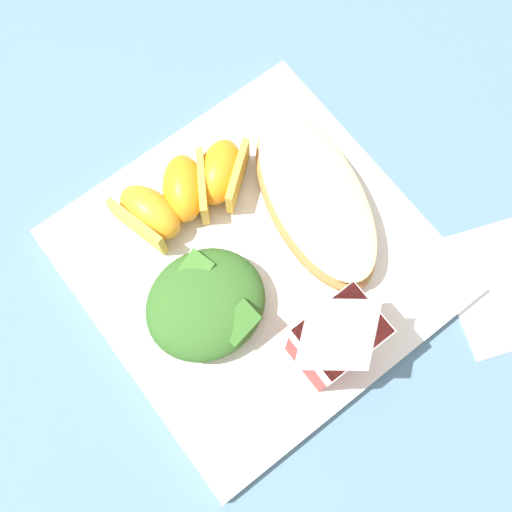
{
  "coord_description": "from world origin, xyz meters",
  "views": [
    {
      "loc": [
        0.09,
        0.12,
        0.52
      ],
      "look_at": [
        0.0,
        0.0,
        0.03
      ],
      "focal_mm": 43.15,
      "sensor_mm": 36.0,
      "label": 1
    }
  ],
  "objects_px": {
    "orange_wedge_rear": "(149,214)",
    "green_salad_pile": "(206,304)",
    "cheesy_pizza_bread": "(315,200)",
    "milk_carton": "(333,341)",
    "white_plate": "(256,262)",
    "paper_napkin": "(511,282)",
    "orange_wedge_front": "(222,172)",
    "orange_wedge_middle": "(186,188)"
  },
  "relations": [
    {
      "from": "orange_wedge_rear",
      "to": "green_salad_pile",
      "type": "bearing_deg",
      "value": 85.29
    },
    {
      "from": "cheesy_pizza_bread",
      "to": "milk_carton",
      "type": "xyz_separation_m",
      "value": [
        0.07,
        0.1,
        0.04
      ]
    },
    {
      "from": "white_plate",
      "to": "paper_napkin",
      "type": "relative_size",
      "value": 2.55
    },
    {
      "from": "white_plate",
      "to": "orange_wedge_front",
      "type": "bearing_deg",
      "value": -105.26
    },
    {
      "from": "orange_wedge_middle",
      "to": "orange_wedge_rear",
      "type": "xyz_separation_m",
      "value": [
        0.04,
        -0.0,
        0.0
      ]
    },
    {
      "from": "orange_wedge_front",
      "to": "orange_wedge_middle",
      "type": "relative_size",
      "value": 0.99
    },
    {
      "from": "white_plate",
      "to": "orange_wedge_front",
      "type": "xyz_separation_m",
      "value": [
        -0.02,
        -0.07,
        0.03
      ]
    },
    {
      "from": "cheesy_pizza_bread",
      "to": "orange_wedge_rear",
      "type": "distance_m",
      "value": 0.14
    },
    {
      "from": "cheesy_pizza_bread",
      "to": "paper_napkin",
      "type": "xyz_separation_m",
      "value": [
        -0.1,
        0.16,
        -0.03
      ]
    },
    {
      "from": "orange_wedge_front",
      "to": "orange_wedge_middle",
      "type": "bearing_deg",
      "value": -11.89
    },
    {
      "from": "orange_wedge_rear",
      "to": "orange_wedge_middle",
      "type": "bearing_deg",
      "value": 179.93
    },
    {
      "from": "green_salad_pile",
      "to": "paper_napkin",
      "type": "xyz_separation_m",
      "value": [
        -0.22,
        0.14,
        -0.03
      ]
    },
    {
      "from": "milk_carton",
      "to": "orange_wedge_middle",
      "type": "xyz_separation_m",
      "value": [
        0.01,
        -0.18,
        -0.04
      ]
    },
    {
      "from": "cheesy_pizza_bread",
      "to": "green_salad_pile",
      "type": "height_order",
      "value": "green_salad_pile"
    },
    {
      "from": "green_salad_pile",
      "to": "orange_wedge_middle",
      "type": "distance_m",
      "value": 0.1
    },
    {
      "from": "white_plate",
      "to": "milk_carton",
      "type": "relative_size",
      "value": 2.55
    },
    {
      "from": "white_plate",
      "to": "orange_wedge_middle",
      "type": "xyz_separation_m",
      "value": [
        0.01,
        -0.08,
        0.03
      ]
    },
    {
      "from": "white_plate",
      "to": "orange_wedge_front",
      "type": "relative_size",
      "value": 4.03
    },
    {
      "from": "white_plate",
      "to": "milk_carton",
      "type": "xyz_separation_m",
      "value": [
        0.0,
        0.1,
        0.07
      ]
    },
    {
      "from": "white_plate",
      "to": "orange_wedge_rear",
      "type": "distance_m",
      "value": 0.1
    },
    {
      "from": "milk_carton",
      "to": "orange_wedge_front",
      "type": "xyz_separation_m",
      "value": [
        -0.02,
        -0.17,
        -0.04
      ]
    },
    {
      "from": "milk_carton",
      "to": "orange_wedge_front",
      "type": "height_order",
      "value": "milk_carton"
    },
    {
      "from": "orange_wedge_middle",
      "to": "paper_napkin",
      "type": "distance_m",
      "value": 0.29
    },
    {
      "from": "milk_carton",
      "to": "orange_wedge_middle",
      "type": "bearing_deg",
      "value": -87.21
    },
    {
      "from": "orange_wedge_front",
      "to": "orange_wedge_rear",
      "type": "bearing_deg",
      "value": -5.58
    },
    {
      "from": "orange_wedge_front",
      "to": "paper_napkin",
      "type": "height_order",
      "value": "orange_wedge_front"
    },
    {
      "from": "milk_carton",
      "to": "paper_napkin",
      "type": "distance_m",
      "value": 0.19
    },
    {
      "from": "orange_wedge_front",
      "to": "green_salad_pile",
      "type": "bearing_deg",
      "value": 46.97
    },
    {
      "from": "green_salad_pile",
      "to": "milk_carton",
      "type": "distance_m",
      "value": 0.11
    },
    {
      "from": "orange_wedge_front",
      "to": "paper_napkin",
      "type": "distance_m",
      "value": 0.27
    },
    {
      "from": "milk_carton",
      "to": "orange_wedge_front",
      "type": "bearing_deg",
      "value": -98.0
    },
    {
      "from": "white_plate",
      "to": "orange_wedge_middle",
      "type": "height_order",
      "value": "orange_wedge_middle"
    },
    {
      "from": "orange_wedge_middle",
      "to": "orange_wedge_rear",
      "type": "distance_m",
      "value": 0.04
    },
    {
      "from": "orange_wedge_front",
      "to": "orange_wedge_middle",
      "type": "distance_m",
      "value": 0.03
    },
    {
      "from": "green_salad_pile",
      "to": "orange_wedge_front",
      "type": "relative_size",
      "value": 1.44
    },
    {
      "from": "milk_carton",
      "to": "cheesy_pizza_bread",
      "type": "bearing_deg",
      "value": -124.82
    },
    {
      "from": "paper_napkin",
      "to": "milk_carton",
      "type": "bearing_deg",
      "value": -16.97
    },
    {
      "from": "green_salad_pile",
      "to": "milk_carton",
      "type": "height_order",
      "value": "milk_carton"
    },
    {
      "from": "white_plate",
      "to": "orange_wedge_middle",
      "type": "distance_m",
      "value": 0.09
    },
    {
      "from": "milk_carton",
      "to": "orange_wedge_rear",
      "type": "relative_size",
      "value": 1.64
    },
    {
      "from": "orange_wedge_middle",
      "to": "paper_napkin",
      "type": "relative_size",
      "value": 0.64
    },
    {
      "from": "green_salad_pile",
      "to": "orange_wedge_front",
      "type": "height_order",
      "value": "green_salad_pile"
    }
  ]
}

